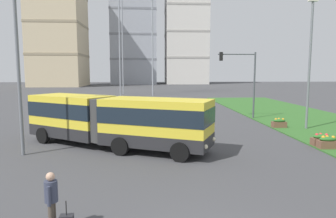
# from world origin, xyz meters

# --- Properties ---
(articulated_bus) EXTENTS (11.48, 7.83, 3.00)m
(articulated_bus) POSITION_xyz_m (-3.76, 11.49, 1.65)
(articulated_bus) COLOR yellow
(articulated_bus) RESTS_ON ground
(car_silver_hatch) EXTENTS (4.61, 2.50, 1.58)m
(car_silver_hatch) POSITION_xyz_m (-6.04, 24.98, 0.75)
(car_silver_hatch) COLOR #B7BABF
(car_silver_hatch) RESTS_ON ground
(pedestrian_crossing) EXTENTS (0.36, 0.58, 1.74)m
(pedestrian_crossing) POSITION_xyz_m (-4.35, 1.70, 1.00)
(pedestrian_crossing) COLOR #4C4238
(pedestrian_crossing) RESTS_ON ground
(flower_planter_3) EXTENTS (1.10, 0.56, 0.74)m
(flower_planter_3) POSITION_xyz_m (8.66, 10.23, 0.43)
(flower_planter_3) COLOR brown
(flower_planter_3) RESTS_ON grass_median
(flower_planter_4) EXTENTS (1.10, 0.56, 0.74)m
(flower_planter_4) POSITION_xyz_m (8.66, 10.92, 0.43)
(flower_planter_4) COLOR brown
(flower_planter_4) RESTS_ON grass_median
(flower_planter_5) EXTENTS (1.10, 0.56, 0.74)m
(flower_planter_5) POSITION_xyz_m (8.66, 16.98, 0.43)
(flower_planter_5) COLOR brown
(flower_planter_5) RESTS_ON grass_median
(traffic_light_far_right) EXTENTS (3.62, 0.28, 6.31)m
(traffic_light_far_right) POSITION_xyz_m (7.14, 22.00, 4.30)
(traffic_light_far_right) COLOR #474C51
(traffic_light_far_right) RESTS_ON ground
(streetlight_left) EXTENTS (0.70, 0.28, 8.52)m
(streetlight_left) POSITION_xyz_m (-8.50, 10.02, 4.70)
(streetlight_left) COLOR slate
(streetlight_left) RESTS_ON ground
(streetlight_median) EXTENTS (0.70, 0.28, 9.91)m
(streetlight_median) POSITION_xyz_m (10.56, 16.35, 5.40)
(streetlight_median) COLOR slate
(streetlight_median) RESTS_ON ground
(apartment_tower_west) EXTENTS (15.36, 17.22, 36.94)m
(apartment_tower_west) POSITION_xyz_m (-30.00, 92.36, 18.49)
(apartment_tower_west) COLOR beige
(apartment_tower_west) RESTS_ON ground
(apartment_tower_westcentre) EXTENTS (16.22, 15.56, 42.77)m
(apartment_tower_westcentre) POSITION_xyz_m (-7.43, 108.65, 21.41)
(apartment_tower_westcentre) COLOR #9EA3AD
(apartment_tower_westcentre) RESTS_ON ground
(apartment_tower_centre) EXTENTS (15.49, 17.51, 36.85)m
(apartment_tower_centre) POSITION_xyz_m (11.89, 111.22, 18.44)
(apartment_tower_centre) COLOR silver
(apartment_tower_centre) RESTS_ON ground
(transmission_pylon) EXTENTS (9.00, 6.24, 28.98)m
(transmission_pylon) POSITION_xyz_m (-4.15, 53.66, 15.90)
(transmission_pylon) COLOR gray
(transmission_pylon) RESTS_ON ground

